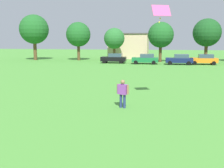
{
  "coord_description": "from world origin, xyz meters",
  "views": [
    {
      "loc": [
        3.33,
        -0.45,
        3.93
      ],
      "look_at": [
        1.22,
        11.22,
        1.95
      ],
      "focal_mm": 42.22,
      "sensor_mm": 36.0,
      "label": 1
    }
  ],
  "objects_px": {
    "parked_car_black_0": "(114,58)",
    "parked_car_green_1": "(146,59)",
    "tree_far_left": "(34,29)",
    "adult_bystander": "(123,91)",
    "tree_center_left": "(114,39)",
    "kite": "(161,12)",
    "parked_car_orange_3": "(204,59)",
    "tree_center_right": "(161,35)",
    "parked_car_navy_2": "(180,59)",
    "tree_right": "(207,33)",
    "tree_left": "(78,35)"
  },
  "relations": [
    {
      "from": "parked_car_black_0",
      "to": "parked_car_green_1",
      "type": "relative_size",
      "value": 1.0
    },
    {
      "from": "parked_car_black_0",
      "to": "tree_far_left",
      "type": "relative_size",
      "value": 0.48
    },
    {
      "from": "adult_bystander",
      "to": "tree_center_left",
      "type": "relative_size",
      "value": 0.27
    },
    {
      "from": "kite",
      "to": "tree_center_left",
      "type": "xyz_separation_m",
      "value": [
        -8.81,
        34.59,
        -1.4
      ]
    },
    {
      "from": "kite",
      "to": "parked_car_orange_3",
      "type": "relative_size",
      "value": 0.28
    },
    {
      "from": "parked_car_orange_3",
      "to": "tree_center_left",
      "type": "xyz_separation_m",
      "value": [
        -15.93,
        6.61,
        3.39
      ]
    },
    {
      "from": "parked_car_green_1",
      "to": "tree_center_right",
      "type": "xyz_separation_m",
      "value": [
        2.4,
        4.71,
        3.99
      ]
    },
    {
      "from": "kite",
      "to": "tree_center_right",
      "type": "distance_m",
      "value": 32.16
    },
    {
      "from": "parked_car_navy_2",
      "to": "tree_center_left",
      "type": "distance_m",
      "value": 14.46
    },
    {
      "from": "tree_center_left",
      "to": "tree_right",
      "type": "height_order",
      "value": "tree_right"
    },
    {
      "from": "kite",
      "to": "tree_center_left",
      "type": "distance_m",
      "value": 35.72
    },
    {
      "from": "parked_car_green_1",
      "to": "tree_left",
      "type": "bearing_deg",
      "value": -23.96
    },
    {
      "from": "parked_car_orange_3",
      "to": "tree_left",
      "type": "relative_size",
      "value": 0.58
    },
    {
      "from": "parked_car_navy_2",
      "to": "kite",
      "type": "bearing_deg",
      "value": 83.29
    },
    {
      "from": "parked_car_green_1",
      "to": "tree_left",
      "type": "distance_m",
      "value": 15.29
    },
    {
      "from": "parked_car_orange_3",
      "to": "tree_center_left",
      "type": "height_order",
      "value": "tree_center_left"
    },
    {
      "from": "parked_car_navy_2",
      "to": "parked_car_orange_3",
      "type": "height_order",
      "value": "same"
    },
    {
      "from": "parked_car_black_0",
      "to": "parked_car_navy_2",
      "type": "bearing_deg",
      "value": 175.23
    },
    {
      "from": "adult_bystander",
      "to": "tree_center_right",
      "type": "xyz_separation_m",
      "value": [
        2.17,
        34.0,
        3.86
      ]
    },
    {
      "from": "parked_car_navy_2",
      "to": "parked_car_orange_3",
      "type": "distance_m",
      "value": 3.96
    },
    {
      "from": "kite",
      "to": "tree_far_left",
      "type": "bearing_deg",
      "value": 126.98
    },
    {
      "from": "kite",
      "to": "parked_car_black_0",
      "type": "relative_size",
      "value": 0.28
    },
    {
      "from": "adult_bystander",
      "to": "tree_far_left",
      "type": "bearing_deg",
      "value": 145.67
    },
    {
      "from": "parked_car_orange_3",
      "to": "tree_left",
      "type": "height_order",
      "value": "tree_left"
    },
    {
      "from": "kite",
      "to": "parked_car_orange_3",
      "type": "bearing_deg",
      "value": 75.73
    },
    {
      "from": "tree_right",
      "to": "tree_left",
      "type": "bearing_deg",
      "value": 179.67
    },
    {
      "from": "tree_far_left",
      "to": "tree_center_right",
      "type": "height_order",
      "value": "tree_far_left"
    },
    {
      "from": "tree_far_left",
      "to": "tree_left",
      "type": "distance_m",
      "value": 8.85
    },
    {
      "from": "parked_car_black_0",
      "to": "tree_far_left",
      "type": "distance_m",
      "value": 18.01
    },
    {
      "from": "parked_car_orange_3",
      "to": "tree_right",
      "type": "height_order",
      "value": "tree_right"
    },
    {
      "from": "tree_far_left",
      "to": "tree_right",
      "type": "xyz_separation_m",
      "value": [
        32.68,
        0.76,
        -0.78
      ]
    },
    {
      "from": "parked_car_black_0",
      "to": "tree_center_right",
      "type": "distance_m",
      "value": 9.67
    },
    {
      "from": "tree_center_left",
      "to": "tree_right",
      "type": "xyz_separation_m",
      "value": [
        17.01,
        -1.31,
        0.98
      ]
    },
    {
      "from": "kite",
      "to": "parked_car_black_0",
      "type": "height_order",
      "value": "kite"
    },
    {
      "from": "tree_left",
      "to": "parked_car_navy_2",
      "type": "bearing_deg",
      "value": -17.9
    },
    {
      "from": "tree_left",
      "to": "tree_center_left",
      "type": "distance_m",
      "value": 7.07
    },
    {
      "from": "parked_car_navy_2",
      "to": "tree_center_left",
      "type": "height_order",
      "value": "tree_center_left"
    },
    {
      "from": "tree_far_left",
      "to": "tree_center_right",
      "type": "relative_size",
      "value": 1.24
    },
    {
      "from": "parked_car_orange_3",
      "to": "tree_far_left",
      "type": "relative_size",
      "value": 0.48
    },
    {
      "from": "parked_car_black_0",
      "to": "parked_car_navy_2",
      "type": "distance_m",
      "value": 11.02
    },
    {
      "from": "parked_car_orange_3",
      "to": "tree_center_right",
      "type": "bearing_deg",
      "value": -30.78
    },
    {
      "from": "parked_car_black_0",
      "to": "tree_left",
      "type": "bearing_deg",
      "value": -33.14
    },
    {
      "from": "parked_car_orange_3",
      "to": "tree_left",
      "type": "bearing_deg",
      "value": -13.38
    },
    {
      "from": "parked_car_black_0",
      "to": "tree_center_left",
      "type": "xyz_separation_m",
      "value": [
        -1.04,
        6.38,
        3.39
      ]
    },
    {
      "from": "adult_bystander",
      "to": "kite",
      "type": "xyz_separation_m",
      "value": [
        2.07,
        1.85,
        4.65
      ]
    },
    {
      "from": "kite",
      "to": "parked_car_navy_2",
      "type": "distance_m",
      "value": 27.9
    },
    {
      "from": "parked_car_navy_2",
      "to": "tree_center_right",
      "type": "xyz_separation_m",
      "value": [
        -3.11,
        4.86,
        3.99
      ]
    },
    {
      "from": "kite",
      "to": "tree_left",
      "type": "height_order",
      "value": "tree_left"
    },
    {
      "from": "parked_car_green_1",
      "to": "tree_far_left",
      "type": "bearing_deg",
      "value": -12.88
    },
    {
      "from": "parked_car_green_1",
      "to": "tree_center_right",
      "type": "relative_size",
      "value": 0.6
    }
  ]
}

